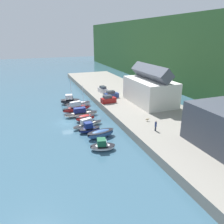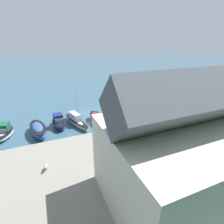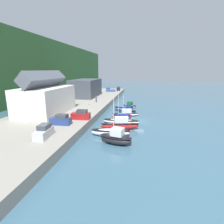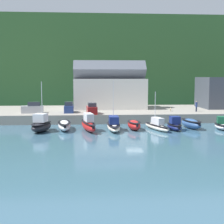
{
  "view_description": "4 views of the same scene",
  "coord_description": "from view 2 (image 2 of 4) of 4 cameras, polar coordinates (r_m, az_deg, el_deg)",
  "views": [
    {
      "loc": [
        49.03,
        -7.11,
        19.99
      ],
      "look_at": [
        1.24,
        11.09,
        1.72
      ],
      "focal_mm": 35.0,
      "sensor_mm": 36.0,
      "label": 1
    },
    {
      "loc": [
        8.98,
        31.79,
        14.08
      ],
      "look_at": [
        -1.62,
        6.31,
        2.38
      ],
      "focal_mm": 28.0,
      "sensor_mm": 36.0,
      "label": 2
    },
    {
      "loc": [
        -42.57,
        -0.91,
        12.64
      ],
      "look_at": [
        2.41,
        7.41,
        1.51
      ],
      "focal_mm": 28.0,
      "sensor_mm": 36.0,
      "label": 3
    },
    {
      "loc": [
        -6.75,
        -46.41,
        8.67
      ],
      "look_at": [
        -2.86,
        8.85,
        2.49
      ],
      "focal_mm": 50.0,
      "sensor_mm": 36.0,
      "label": 4
    }
  ],
  "objects": [
    {
      "name": "harbor_clubhouse",
      "position": [
        16.28,
        27.38,
        -10.95
      ],
      "size": [
        16.08,
        9.19,
        10.71
      ],
      "color": "silver",
      "rests_on": "quay_promenade"
    },
    {
      "name": "moored_boat_6",
      "position": [
        31.21,
        -17.0,
        -3.25
      ],
      "size": [
        2.32,
        4.86,
        2.29
      ],
      "rotation": [
        0.0,
        0.0,
        0.06
      ],
      "color": "navy",
      "rests_on": "ground_plane"
    },
    {
      "name": "moored_boat_5",
      "position": [
        31.23,
        -11.66,
        -2.82
      ],
      "size": [
        3.61,
        7.69,
        6.32
      ],
      "rotation": [
        0.0,
        0.0,
        0.29
      ],
      "color": "white",
      "rests_on": "ground_plane"
    },
    {
      "name": "dog_on_quay",
      "position": [
        19.55,
        -20.74,
        -16.26
      ],
      "size": [
        0.52,
        0.88,
        0.68
      ],
      "rotation": [
        0.0,
        0.0,
        5.99
      ],
      "color": "tan",
      "rests_on": "quay_promenade"
    },
    {
      "name": "moored_boat_7",
      "position": [
        29.81,
        -22.96,
        -5.37
      ],
      "size": [
        3.13,
        6.2,
        1.61
      ],
      "rotation": [
        0.0,
        0.0,
        0.17
      ],
      "color": "#33568E",
      "rests_on": "ground_plane"
    },
    {
      "name": "moored_boat_1",
      "position": [
        35.86,
        13.35,
        0.54
      ],
      "size": [
        2.89,
        7.81,
        1.46
      ],
      "rotation": [
        0.0,
        0.0,
        0.1
      ],
      "color": "white",
      "rests_on": "ground_plane"
    },
    {
      "name": "moored_boat_8",
      "position": [
        31.61,
        -31.91,
        -5.7
      ],
      "size": [
        3.37,
        4.94,
        2.16
      ],
      "rotation": [
        0.0,
        0.0,
        -0.23
      ],
      "color": "silver",
      "rests_on": "ground_plane"
    },
    {
      "name": "moored_boat_4",
      "position": [
        31.61,
        -4.9,
        -1.91
      ],
      "size": [
        2.38,
        4.96,
        1.56
      ],
      "rotation": [
        0.0,
        0.0,
        0.08
      ],
      "color": "red",
      "rests_on": "ground_plane"
    },
    {
      "name": "quay_promenade",
      "position": [
        19.34,
        13.14,
        -20.88
      ],
      "size": [
        118.87,
        20.41,
        1.73
      ],
      "color": "gray",
      "rests_on": "ground_plane"
    },
    {
      "name": "ground_plane",
      "position": [
        35.91,
        -6.27,
        -0.25
      ],
      "size": [
        320.0,
        320.0,
        0.0
      ],
      "primitive_type": "plane",
      "color": "#385B70"
    },
    {
      "name": "moored_boat_2",
      "position": [
        34.68,
        6.83,
        0.78
      ],
      "size": [
        3.29,
        8.5,
        2.89
      ],
      "rotation": [
        0.0,
        0.0,
        0.21
      ],
      "color": "red",
      "rests_on": "ground_plane"
    },
    {
      "name": "moored_boat_0",
      "position": [
        39.01,
        16.25,
        2.59
      ],
      "size": [
        3.8,
        6.25,
        8.0
      ],
      "rotation": [
        0.0,
        0.0,
        -0.24
      ],
      "color": "black",
      "rests_on": "ground_plane"
    },
    {
      "name": "parked_car_1",
      "position": [
        28.15,
        25.63,
        -3.4
      ],
      "size": [
        1.92,
        4.25,
        2.16
      ],
      "rotation": [
        0.0,
        0.0,
        0.03
      ],
      "color": "navy",
      "rests_on": "quay_promenade"
    },
    {
      "name": "moored_boat_3",
      "position": [
        32.86,
        0.68,
        -0.74
      ],
      "size": [
        2.08,
        8.62,
        8.12
      ],
      "rotation": [
        0.0,
        0.0,
        -0.0
      ],
      "color": "white",
      "rests_on": "ground_plane"
    },
    {
      "name": "parked_car_0",
      "position": [
        26.94,
        15.03,
        -2.97
      ],
      "size": [
        2.11,
        4.32,
        2.16
      ],
      "rotation": [
        0.0,
        0.0,
        0.08
      ],
      "color": "maroon",
      "rests_on": "quay_promenade"
    }
  ]
}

